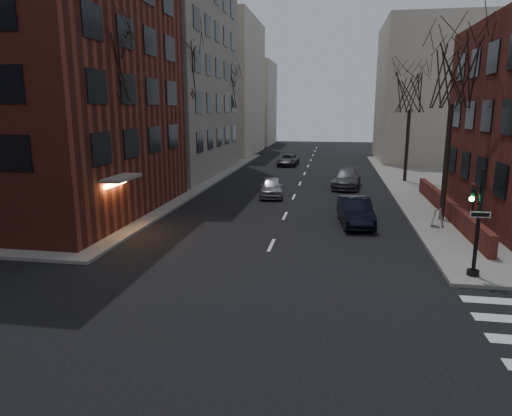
# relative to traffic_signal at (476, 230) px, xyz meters

# --- Properties ---
(ground) EXTENTS (160.00, 160.00, 0.00)m
(ground) POSITION_rel_traffic_signal_xyz_m (-7.94, -8.99, -1.91)
(ground) COLOR black
(ground) RESTS_ON ground
(building_left_brick) EXTENTS (15.00, 15.00, 18.00)m
(building_left_brick) POSITION_rel_traffic_signal_xyz_m (-23.44, 7.51, 7.09)
(building_left_brick) COLOR maroon
(building_left_brick) RESTS_ON ground
(building_left_tan) EXTENTS (18.00, 18.00, 28.00)m
(building_left_tan) POSITION_rel_traffic_signal_xyz_m (-24.94, 25.01, 12.09)
(building_left_tan) COLOR gray
(building_left_tan) RESTS_ON ground
(low_wall_right) EXTENTS (0.35, 16.00, 1.00)m
(low_wall_right) POSITION_rel_traffic_signal_xyz_m (1.36, 10.01, -1.26)
(low_wall_right) COLOR maroon
(low_wall_right) RESTS_ON sidewalk_far_right
(building_distant_la) EXTENTS (14.00, 16.00, 18.00)m
(building_distant_la) POSITION_rel_traffic_signal_xyz_m (-22.94, 46.01, 7.09)
(building_distant_la) COLOR #BCB19F
(building_distant_la) RESTS_ON ground
(building_distant_ra) EXTENTS (14.00, 14.00, 16.00)m
(building_distant_ra) POSITION_rel_traffic_signal_xyz_m (7.06, 41.01, 6.09)
(building_distant_ra) COLOR #BCB19F
(building_distant_ra) RESTS_ON ground
(building_distant_lb) EXTENTS (10.00, 12.00, 14.00)m
(building_distant_lb) POSITION_rel_traffic_signal_xyz_m (-20.94, 63.01, 5.09)
(building_distant_lb) COLOR #BCB19F
(building_distant_lb) RESTS_ON ground
(traffic_signal) EXTENTS (0.76, 0.44, 4.00)m
(traffic_signal) POSITION_rel_traffic_signal_xyz_m (0.00, 0.00, 0.00)
(traffic_signal) COLOR black
(traffic_signal) RESTS_ON sidewalk_far_right
(tree_left_a) EXTENTS (4.18, 4.18, 10.26)m
(tree_left_a) POSITION_rel_traffic_signal_xyz_m (-16.74, 5.01, 6.56)
(tree_left_a) COLOR #2D231C
(tree_left_a) RESTS_ON sidewalk_far_left
(tree_left_b) EXTENTS (4.40, 4.40, 10.80)m
(tree_left_b) POSITION_rel_traffic_signal_xyz_m (-16.74, 17.01, 7.00)
(tree_left_b) COLOR #2D231C
(tree_left_b) RESTS_ON sidewalk_far_left
(tree_left_c) EXTENTS (3.96, 3.96, 9.72)m
(tree_left_c) POSITION_rel_traffic_signal_xyz_m (-16.74, 31.01, 6.12)
(tree_left_c) COLOR #2D231C
(tree_left_c) RESTS_ON sidewalk_far_left
(tree_right_a) EXTENTS (3.96, 3.96, 9.72)m
(tree_right_a) POSITION_rel_traffic_signal_xyz_m (0.86, 9.01, 6.12)
(tree_right_a) COLOR #2D231C
(tree_right_a) RESTS_ON sidewalk_far_right
(tree_right_b) EXTENTS (3.74, 3.74, 9.18)m
(tree_right_b) POSITION_rel_traffic_signal_xyz_m (0.86, 23.01, 5.68)
(tree_right_b) COLOR #2D231C
(tree_right_b) RESTS_ON sidewalk_far_right
(streetlamp_near) EXTENTS (0.36, 0.36, 6.28)m
(streetlamp_near) POSITION_rel_traffic_signal_xyz_m (-16.14, 13.01, 2.33)
(streetlamp_near) COLOR black
(streetlamp_near) RESTS_ON sidewalk_far_left
(streetlamp_far) EXTENTS (0.36, 0.36, 6.28)m
(streetlamp_far) POSITION_rel_traffic_signal_xyz_m (-16.14, 33.01, 2.33)
(streetlamp_far) COLOR black
(streetlamp_far) RESTS_ON sidewalk_far_left
(parked_sedan) EXTENTS (2.01, 4.63, 1.48)m
(parked_sedan) POSITION_rel_traffic_signal_xyz_m (-3.94, 7.60, -1.17)
(parked_sedan) COLOR black
(parked_sedan) RESTS_ON ground
(car_lane_silver) EXTENTS (2.07, 4.19, 1.37)m
(car_lane_silver) POSITION_rel_traffic_signal_xyz_m (-9.53, 14.84, -1.22)
(car_lane_silver) COLOR #9B9BA0
(car_lane_silver) RESTS_ON ground
(car_lane_gray) EXTENTS (2.59, 5.23, 1.46)m
(car_lane_gray) POSITION_rel_traffic_signal_xyz_m (-4.12, 19.53, -1.18)
(car_lane_gray) COLOR #444449
(car_lane_gray) RESTS_ON ground
(car_lane_far) EXTENTS (2.27, 4.53, 1.23)m
(car_lane_far) POSITION_rel_traffic_signal_xyz_m (-10.16, 33.18, -1.29)
(car_lane_far) COLOR #424147
(car_lane_far) RESTS_ON ground
(sandwich_board) EXTENTS (0.60, 0.69, 0.93)m
(sandwich_board) POSITION_rel_traffic_signal_xyz_m (0.30, 7.38, -1.29)
(sandwich_board) COLOR silver
(sandwich_board) RESTS_ON sidewalk_far_right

